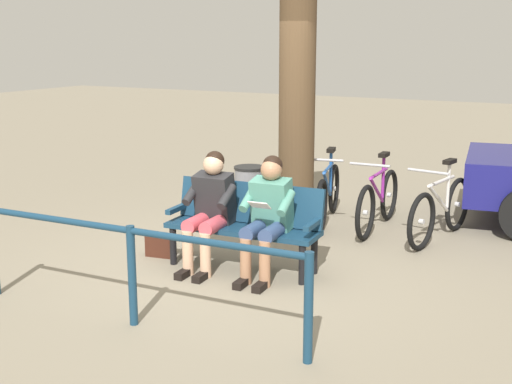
{
  "coord_description": "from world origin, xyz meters",
  "views": [
    {
      "loc": [
        -3.35,
        5.73,
        2.33
      ],
      "look_at": [
        -0.09,
        -0.4,
        0.75
      ],
      "focal_mm": 47.85,
      "sensor_mm": 36.0,
      "label": 1
    }
  ],
  "objects_px": {
    "person_reading": "(268,211)",
    "bicycle_green": "(441,210)",
    "tree_trunk": "(297,66)",
    "bicycle_orange": "(378,201)",
    "bicycle_blue": "(328,194)",
    "bench": "(246,219)",
    "litter_bin": "(249,196)",
    "person_companion": "(210,205)",
    "handbag": "(160,246)"
  },
  "relations": [
    {
      "from": "bench",
      "to": "tree_trunk",
      "type": "distance_m",
      "value": 1.92
    },
    {
      "from": "handbag",
      "to": "bench",
      "type": "bearing_deg",
      "value": -171.86
    },
    {
      "from": "person_reading",
      "to": "person_companion",
      "type": "height_order",
      "value": "same"
    },
    {
      "from": "person_companion",
      "to": "litter_bin",
      "type": "relative_size",
      "value": 1.57
    },
    {
      "from": "litter_bin",
      "to": "person_companion",
      "type": "bearing_deg",
      "value": 104.1
    },
    {
      "from": "bicycle_green",
      "to": "bicycle_blue",
      "type": "height_order",
      "value": "same"
    },
    {
      "from": "bench",
      "to": "litter_bin",
      "type": "distance_m",
      "value": 1.55
    },
    {
      "from": "tree_trunk",
      "to": "litter_bin",
      "type": "bearing_deg",
      "value": -14.3
    },
    {
      "from": "handbag",
      "to": "bicycle_green",
      "type": "distance_m",
      "value": 3.26
    },
    {
      "from": "handbag",
      "to": "bicycle_green",
      "type": "relative_size",
      "value": 0.18
    },
    {
      "from": "bicycle_green",
      "to": "bicycle_orange",
      "type": "bearing_deg",
      "value": -86.74
    },
    {
      "from": "bench",
      "to": "handbag",
      "type": "relative_size",
      "value": 5.42
    },
    {
      "from": "tree_trunk",
      "to": "litter_bin",
      "type": "xyz_separation_m",
      "value": [
        0.72,
        -0.18,
        -1.63
      ]
    },
    {
      "from": "person_companion",
      "to": "bicycle_orange",
      "type": "xyz_separation_m",
      "value": [
        -1.07,
        -2.18,
        -0.3
      ]
    },
    {
      "from": "person_reading",
      "to": "tree_trunk",
      "type": "xyz_separation_m",
      "value": [
        0.31,
        -1.34,
        1.35
      ]
    },
    {
      "from": "bicycle_green",
      "to": "person_reading",
      "type": "bearing_deg",
      "value": -20.67
    },
    {
      "from": "bicycle_green",
      "to": "bicycle_blue",
      "type": "xyz_separation_m",
      "value": [
        1.46,
        -0.13,
        0.0
      ]
    },
    {
      "from": "tree_trunk",
      "to": "bicycle_blue",
      "type": "xyz_separation_m",
      "value": [
        -0.07,
        -0.84,
        -1.65
      ]
    },
    {
      "from": "person_companion",
      "to": "litter_bin",
      "type": "bearing_deg",
      "value": -79.38
    },
    {
      "from": "person_companion",
      "to": "bicycle_orange",
      "type": "relative_size",
      "value": 0.71
    },
    {
      "from": "bicycle_blue",
      "to": "litter_bin",
      "type": "bearing_deg",
      "value": -63.07
    },
    {
      "from": "bench",
      "to": "handbag",
      "type": "xyz_separation_m",
      "value": [
        0.98,
        0.14,
        -0.39
      ]
    },
    {
      "from": "bicycle_blue",
      "to": "tree_trunk",
      "type": "bearing_deg",
      "value": -17.64
    },
    {
      "from": "person_reading",
      "to": "bicycle_blue",
      "type": "relative_size",
      "value": 0.73
    },
    {
      "from": "person_companion",
      "to": "bicycle_blue",
      "type": "distance_m",
      "value": 2.27
    },
    {
      "from": "person_reading",
      "to": "tree_trunk",
      "type": "relative_size",
      "value": 0.3
    },
    {
      "from": "bench",
      "to": "person_companion",
      "type": "height_order",
      "value": "person_companion"
    },
    {
      "from": "bench",
      "to": "person_reading",
      "type": "relative_size",
      "value": 1.35
    },
    {
      "from": "handbag",
      "to": "tree_trunk",
      "type": "relative_size",
      "value": 0.07
    },
    {
      "from": "person_reading",
      "to": "bicycle_orange",
      "type": "distance_m",
      "value": 2.21
    },
    {
      "from": "person_companion",
      "to": "bicycle_orange",
      "type": "height_order",
      "value": "person_companion"
    },
    {
      "from": "bench",
      "to": "bicycle_orange",
      "type": "distance_m",
      "value": 2.14
    },
    {
      "from": "bench",
      "to": "litter_bin",
      "type": "xyz_separation_m",
      "value": [
        0.7,
        -1.38,
        -0.12
      ]
    },
    {
      "from": "bench",
      "to": "bicycle_blue",
      "type": "xyz_separation_m",
      "value": [
        -0.09,
        -2.03,
        -0.15
      ]
    },
    {
      "from": "handbag",
      "to": "bicycle_blue",
      "type": "bearing_deg",
      "value": -116.16
    },
    {
      "from": "person_reading",
      "to": "bicycle_green",
      "type": "height_order",
      "value": "person_reading"
    },
    {
      "from": "handbag",
      "to": "litter_bin",
      "type": "relative_size",
      "value": 0.39
    },
    {
      "from": "person_reading",
      "to": "litter_bin",
      "type": "relative_size",
      "value": 1.57
    },
    {
      "from": "handbag",
      "to": "bicycle_green",
      "type": "height_order",
      "value": "bicycle_green"
    },
    {
      "from": "person_reading",
      "to": "bicycle_green",
      "type": "relative_size",
      "value": 0.72
    },
    {
      "from": "litter_bin",
      "to": "bicycle_orange",
      "type": "distance_m",
      "value": 1.59
    },
    {
      "from": "tree_trunk",
      "to": "bicycle_green",
      "type": "distance_m",
      "value": 2.36
    },
    {
      "from": "person_companion",
      "to": "tree_trunk",
      "type": "height_order",
      "value": "tree_trunk"
    },
    {
      "from": "bicycle_orange",
      "to": "handbag",
      "type": "bearing_deg",
      "value": -40.96
    },
    {
      "from": "tree_trunk",
      "to": "bicycle_green",
      "type": "bearing_deg",
      "value": -155.11
    },
    {
      "from": "bench",
      "to": "bicycle_blue",
      "type": "bearing_deg",
      "value": -95.88
    },
    {
      "from": "bicycle_orange",
      "to": "bicycle_blue",
      "type": "height_order",
      "value": "same"
    },
    {
      "from": "tree_trunk",
      "to": "bicycle_green",
      "type": "relative_size",
      "value": 2.42
    },
    {
      "from": "tree_trunk",
      "to": "bicycle_orange",
      "type": "relative_size",
      "value": 2.39
    },
    {
      "from": "bicycle_orange",
      "to": "tree_trunk",
      "type": "bearing_deg",
      "value": -44.53
    }
  ]
}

